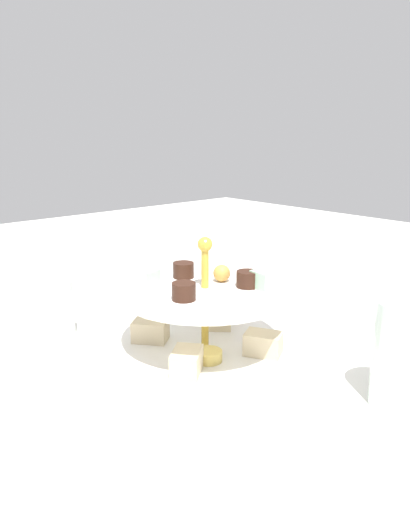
{
  "coord_description": "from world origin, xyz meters",
  "views": [
    {
      "loc": [
        0.48,
        -0.43,
        0.3
      ],
      "look_at": [
        0.0,
        0.0,
        0.14
      ],
      "focal_mm": 35.46,
      "sensor_mm": 36.0,
      "label": 1
    }
  ],
  "objects_px": {
    "tiered_serving_stand": "(205,324)",
    "butter_knife_right": "(358,312)",
    "butter_knife_left": "(71,497)",
    "water_glass_mid_back": "(53,309)",
    "water_glass_tall_right": "(404,354)",
    "teacup_with_saucer": "(236,282)",
    "water_glass_short_left": "(160,278)"
  },
  "relations": [
    {
      "from": "tiered_serving_stand",
      "to": "butter_knife_right",
      "type": "xyz_separation_m",
      "value": [
        0.05,
        0.3,
        -0.04
      ]
    },
    {
      "from": "tiered_serving_stand",
      "to": "butter_knife_left",
      "type": "relative_size",
      "value": 1.64
    },
    {
      "from": "water_glass_mid_back",
      "to": "water_glass_tall_right",
      "type": "bearing_deg",
      "value": 25.17
    },
    {
      "from": "water_glass_mid_back",
      "to": "teacup_with_saucer",
      "type": "bearing_deg",
      "value": 84.59
    },
    {
      "from": "tiered_serving_stand",
      "to": "water_glass_mid_back",
      "type": "distance_m",
      "value": 0.23
    },
    {
      "from": "teacup_with_saucer",
      "to": "butter_knife_left",
      "type": "height_order",
      "value": "teacup_with_saucer"
    },
    {
      "from": "water_glass_tall_right",
      "to": "water_glass_mid_back",
      "type": "xyz_separation_m",
      "value": [
        -0.44,
        -0.21,
        -0.02
      ]
    },
    {
      "from": "teacup_with_saucer",
      "to": "butter_knife_right",
      "type": "height_order",
      "value": "teacup_with_saucer"
    },
    {
      "from": "butter_knife_right",
      "to": "tiered_serving_stand",
      "type": "bearing_deg",
      "value": 94.7
    },
    {
      "from": "water_glass_short_left",
      "to": "butter_knife_left",
      "type": "bearing_deg",
      "value": -44.98
    },
    {
      "from": "water_glass_tall_right",
      "to": "butter_knife_left",
      "type": "height_order",
      "value": "water_glass_tall_right"
    },
    {
      "from": "water_glass_tall_right",
      "to": "water_glass_mid_back",
      "type": "relative_size",
      "value": 1.36
    },
    {
      "from": "teacup_with_saucer",
      "to": "butter_knife_left",
      "type": "xyz_separation_m",
      "value": [
        0.3,
        -0.49,
        -0.02
      ]
    },
    {
      "from": "tiered_serving_stand",
      "to": "water_glass_tall_right",
      "type": "xyz_separation_m",
      "value": [
        0.25,
        0.08,
        0.02
      ]
    },
    {
      "from": "teacup_with_saucer",
      "to": "water_glass_short_left",
      "type": "bearing_deg",
      "value": -123.57
    },
    {
      "from": "water_glass_tall_right",
      "to": "water_glass_short_left",
      "type": "bearing_deg",
      "value": 176.98
    },
    {
      "from": "water_glass_tall_right",
      "to": "butter_knife_left",
      "type": "xyz_separation_m",
      "value": [
        -0.11,
        -0.35,
        -0.06
      ]
    },
    {
      "from": "water_glass_short_left",
      "to": "butter_knife_right",
      "type": "bearing_deg",
      "value": 34.86
    },
    {
      "from": "water_glass_short_left",
      "to": "teacup_with_saucer",
      "type": "height_order",
      "value": "water_glass_short_left"
    },
    {
      "from": "butter_knife_left",
      "to": "water_glass_mid_back",
      "type": "height_order",
      "value": "water_glass_mid_back"
    },
    {
      "from": "butter_knife_right",
      "to": "water_glass_mid_back",
      "type": "height_order",
      "value": "water_glass_mid_back"
    },
    {
      "from": "butter_knife_left",
      "to": "tiered_serving_stand",
      "type": "bearing_deg",
      "value": 97.8
    },
    {
      "from": "water_glass_tall_right",
      "to": "butter_knife_left",
      "type": "distance_m",
      "value": 0.37
    },
    {
      "from": "teacup_with_saucer",
      "to": "water_glass_mid_back",
      "type": "height_order",
      "value": "water_glass_mid_back"
    },
    {
      "from": "butter_knife_right",
      "to": "water_glass_mid_back",
      "type": "bearing_deg",
      "value": 75.12
    },
    {
      "from": "teacup_with_saucer",
      "to": "butter_knife_right",
      "type": "xyz_separation_m",
      "value": [
        0.21,
        0.08,
        -0.02
      ]
    },
    {
      "from": "water_glass_short_left",
      "to": "butter_knife_left",
      "type": "relative_size",
      "value": 0.45
    },
    {
      "from": "water_glass_short_left",
      "to": "teacup_with_saucer",
      "type": "distance_m",
      "value": 0.14
    },
    {
      "from": "butter_knife_left",
      "to": "water_glass_mid_back",
      "type": "distance_m",
      "value": 0.36
    },
    {
      "from": "tiered_serving_stand",
      "to": "water_glass_tall_right",
      "type": "distance_m",
      "value": 0.26
    },
    {
      "from": "butter_knife_left",
      "to": "butter_knife_right",
      "type": "xyz_separation_m",
      "value": [
        -0.09,
        0.58,
        0.0
      ]
    },
    {
      "from": "water_glass_short_left",
      "to": "water_glass_mid_back",
      "type": "relative_size",
      "value": 0.86
    }
  ]
}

